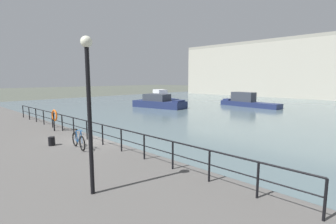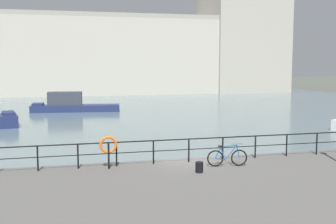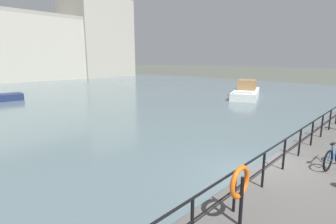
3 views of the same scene
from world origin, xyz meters
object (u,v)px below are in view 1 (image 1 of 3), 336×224
at_px(moored_cabin_cruiser, 161,97).
at_px(moored_white_yacht, 159,102).
at_px(parked_bicycle, 78,141).
at_px(quay_lamp_post, 89,95).
at_px(moored_red_daysailer, 247,101).
at_px(mooring_bollard, 52,141).
at_px(life_ring_stand, 54,116).

bearing_deg(moored_cabin_cruiser, moored_white_yacht, 155.43).
bearing_deg(parked_bicycle, moored_white_yacht, 134.53).
bearing_deg(moored_white_yacht, quay_lamp_post, -58.22).
distance_m(moored_red_daysailer, parked_bicycle, 30.02).
xyz_separation_m(mooring_bollard, life_ring_stand, (-3.52, 1.55, 0.75)).
bearing_deg(quay_lamp_post, mooring_bollard, 168.99).
relative_size(moored_white_yacht, moored_cabin_cruiser, 0.85).
bearing_deg(mooring_bollard, moored_cabin_cruiser, 126.22).
xyz_separation_m(moored_cabin_cruiser, quay_lamp_post, (26.28, -28.50, 2.92)).
height_order(parked_bicycle, mooring_bollard, parked_bicycle).
distance_m(moored_red_daysailer, life_ring_stand, 28.61).
height_order(moored_white_yacht, life_ring_stand, life_ring_stand).
relative_size(moored_white_yacht, mooring_bollard, 18.65).
xyz_separation_m(moored_red_daysailer, life_ring_stand, (0.84, -28.58, 0.97)).
xyz_separation_m(moored_white_yacht, parked_bicycle, (14.39, -19.24, 0.38)).
distance_m(moored_white_yacht, mooring_bollard, 23.75).
bearing_deg(mooring_bollard, life_ring_stand, 156.19).
bearing_deg(life_ring_stand, parked_bicycle, -9.67).
bearing_deg(life_ring_stand, moored_white_yacht, 117.01).
distance_m(parked_bicycle, mooring_bollard, 1.66).
bearing_deg(moored_white_yacht, parked_bicycle, -63.64).
relative_size(parked_bicycle, life_ring_stand, 1.26).
distance_m(moored_cabin_cruiser, mooring_bollard, 33.81).
distance_m(moored_cabin_cruiser, life_ring_stand, 30.55).
height_order(moored_cabin_cruiser, life_ring_stand, moored_cabin_cruiser).
bearing_deg(mooring_bollard, quay_lamp_post, -11.01).
bearing_deg(quay_lamp_post, moored_red_daysailer, 108.79).
bearing_deg(moored_white_yacht, moored_red_daysailer, 39.66).
bearing_deg(moored_red_daysailer, moored_white_yacht, 56.47).
xyz_separation_m(moored_cabin_cruiser, parked_bicycle, (21.47, -26.57, 0.42)).
bearing_deg(moored_red_daysailer, parked_bicycle, 107.64).
bearing_deg(moored_red_daysailer, mooring_bollard, 104.63).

